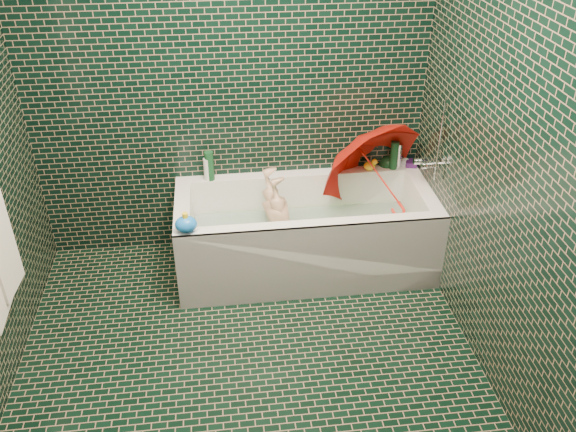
{
  "coord_description": "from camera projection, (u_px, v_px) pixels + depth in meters",
  "views": [
    {
      "loc": [
        -0.09,
        -2.36,
        2.57
      ],
      "look_at": [
        0.31,
        0.82,
        0.54
      ],
      "focal_mm": 38.0,
      "sensor_mm": 36.0,
      "label": 1
    }
  ],
  "objects": [
    {
      "name": "water",
      "position": [
        305.0,
        228.0,
        4.11
      ],
      "size": [
        1.48,
        0.53,
        0.0
      ],
      "primitive_type": "cube",
      "color": "silver",
      "rests_on": "bathtub"
    },
    {
      "name": "bathtub",
      "position": [
        305.0,
        241.0,
        4.14
      ],
      "size": [
        1.7,
        0.75,
        0.55
      ],
      "color": "white",
      "rests_on": "floor"
    },
    {
      "name": "soap_bottle_b",
      "position": [
        411.0,
        168.0,
        4.3
      ],
      "size": [
        0.09,
        0.09,
        0.17
      ],
      "primitive_type": "imported",
      "rotation": [
        0.0,
        0.0,
        -0.23
      ],
      "color": "#4D1C6C",
      "rests_on": "bathtub"
    },
    {
      "name": "bath_mat",
      "position": [
        305.0,
        246.0,
        4.18
      ],
      "size": [
        1.35,
        0.47,
        0.01
      ],
      "primitive_type": "cube",
      "color": "#34D42A",
      "rests_on": "bathtub"
    },
    {
      "name": "bottle_right_pump",
      "position": [
        398.0,
        156.0,
        4.27
      ],
      "size": [
        0.06,
        0.06,
        0.18
      ],
      "primitive_type": "cylinder",
      "rotation": [
        0.0,
        0.0,
        -0.32
      ],
      "color": "silver",
      "rests_on": "bathtub"
    },
    {
      "name": "wall_right",
      "position": [
        521.0,
        166.0,
        2.83
      ],
      "size": [
        0.0,
        2.8,
        2.8
      ],
      "primitive_type": "plane",
      "rotation": [
        1.57,
        0.0,
        -1.57
      ],
      "color": "black",
      "rests_on": "floor"
    },
    {
      "name": "faucet",
      "position": [
        431.0,
        160.0,
        3.93
      ],
      "size": [
        0.18,
        0.19,
        0.55
      ],
      "color": "silver",
      "rests_on": "wall_right"
    },
    {
      "name": "bottle_left_short",
      "position": [
        208.0,
        169.0,
        4.12
      ],
      "size": [
        0.06,
        0.06,
        0.16
      ],
      "primitive_type": "cylinder",
      "rotation": [
        0.0,
        0.0,
        -0.15
      ],
      "color": "white",
      "rests_on": "bathtub"
    },
    {
      "name": "soap_bottle_c",
      "position": [
        392.0,
        168.0,
        4.31
      ],
      "size": [
        0.17,
        0.17,
        0.18
      ],
      "primitive_type": "imported",
      "rotation": [
        0.0,
        0.0,
        0.24
      ],
      "color": "#134322",
      "rests_on": "bathtub"
    },
    {
      "name": "bottle_left_tall",
      "position": [
        210.0,
        166.0,
        4.11
      ],
      "size": [
        0.07,
        0.07,
        0.21
      ],
      "primitive_type": "cylinder",
      "rotation": [
        0.0,
        0.0,
        -0.1
      ],
      "color": "#134322",
      "rests_on": "bathtub"
    },
    {
      "name": "child",
      "position": [
        282.0,
        226.0,
        4.12
      ],
      "size": [
        0.87,
        0.44,
        0.31
      ],
      "primitive_type": "imported",
      "rotation": [
        -1.42,
        0.0,
        -1.39
      ],
      "color": "tan",
      "rests_on": "bathtub"
    },
    {
      "name": "rubber_duck",
      "position": [
        370.0,
        165.0,
        4.26
      ],
      "size": [
        0.11,
        0.09,
        0.09
      ],
      "rotation": [
        0.0,
        0.0,
        -0.37
      ],
      "color": "yellow",
      "rests_on": "bathtub"
    },
    {
      "name": "umbrella",
      "position": [
        380.0,
        177.0,
        4.06
      ],
      "size": [
        1.0,
        1.15,
        0.97
      ],
      "primitive_type": "imported",
      "rotation": [
        0.49,
        -0.12,
        0.41
      ],
      "color": "red",
      "rests_on": "bathtub"
    },
    {
      "name": "floor",
      "position": [
        251.0,
        381.0,
        3.36
      ],
      "size": [
        2.8,
        2.8,
        0.0
      ],
      "primitive_type": "plane",
      "color": "black",
      "rests_on": "ground"
    },
    {
      "name": "soap_bottle_a",
      "position": [
        405.0,
        166.0,
        4.34
      ],
      "size": [
        0.1,
        0.1,
        0.25
      ],
      "primitive_type": "imported",
      "rotation": [
        0.0,
        0.0,
        -0.03
      ],
      "color": "white",
      "rests_on": "bathtub"
    },
    {
      "name": "bottle_right_tall",
      "position": [
        394.0,
        155.0,
        4.25
      ],
      "size": [
        0.07,
        0.07,
        0.21
      ],
      "primitive_type": "cylinder",
      "rotation": [
        0.0,
        0.0,
        -0.2
      ],
      "color": "#134322",
      "rests_on": "bathtub"
    },
    {
      "name": "wall_back",
      "position": [
        229.0,
        76.0,
        3.87
      ],
      "size": [
        2.8,
        0.0,
        2.8
      ],
      "primitive_type": "plane",
      "rotation": [
        1.57,
        0.0,
        0.0
      ],
      "color": "black",
      "rests_on": "floor"
    },
    {
      "name": "bath_toy",
      "position": [
        186.0,
        224.0,
        3.59
      ],
      "size": [
        0.14,
        0.12,
        0.13
      ],
      "rotation": [
        0.0,
        0.0,
        -0.11
      ],
      "color": "blue",
      "rests_on": "bathtub"
    }
  ]
}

